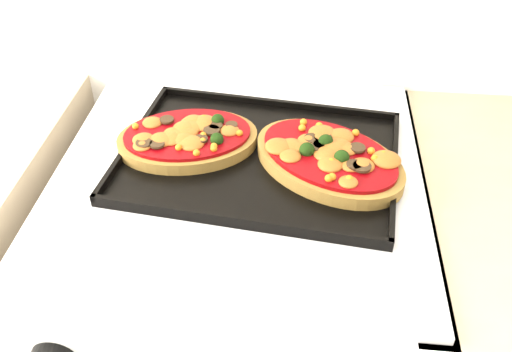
# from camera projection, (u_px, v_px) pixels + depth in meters

# --- Properties ---
(stove) EXTENTS (0.60, 0.60, 0.91)m
(stove) POSITION_uv_depth(u_px,v_px,m) (243.00, 339.00, 1.20)
(stove) COLOR white
(stove) RESTS_ON floor
(baking_tray) EXTENTS (0.47, 0.37, 0.02)m
(baking_tray) POSITION_uv_depth(u_px,v_px,m) (259.00, 156.00, 0.93)
(baking_tray) COLOR black
(baking_tray) RESTS_ON stove
(pizza_left) EXTENTS (0.26, 0.21, 0.03)m
(pizza_left) POSITION_uv_depth(u_px,v_px,m) (188.00, 137.00, 0.94)
(pizza_left) COLOR olive
(pizza_left) RESTS_ON baking_tray
(pizza_right) EXTENTS (0.31, 0.28, 0.04)m
(pizza_right) POSITION_uv_depth(u_px,v_px,m) (329.00, 157.00, 0.89)
(pizza_right) COLOR olive
(pizza_right) RESTS_ON baking_tray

